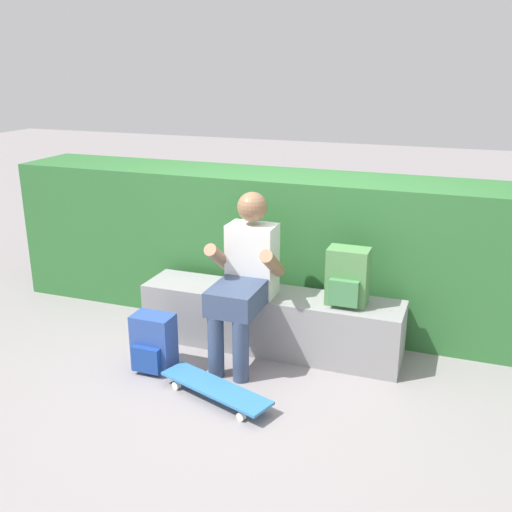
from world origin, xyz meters
TOP-DOWN VIEW (x-y plane):
  - ground_plane at (0.00, 0.00)m, footprint 24.00×24.00m
  - bench_main at (0.00, 0.44)m, footprint 1.93×0.40m
  - person_skater at (-0.12, 0.23)m, footprint 0.49×0.62m
  - skateboard_near_person at (-0.09, -0.36)m, footprint 0.82×0.45m
  - backpack_on_bench at (0.56, 0.43)m, footprint 0.28×0.23m
  - backpack_on_ground at (-0.65, -0.15)m, footprint 0.28×0.23m
  - hedge_row at (0.17, 1.08)m, footprint 5.20×0.67m

SIDE VIEW (x-z plane):
  - ground_plane at x=0.00m, z-range 0.00..0.00m
  - skateboard_near_person at x=-0.09m, z-range 0.03..0.12m
  - backpack_on_ground at x=-0.65m, z-range -0.01..0.39m
  - bench_main at x=0.00m, z-range 0.00..0.44m
  - hedge_row at x=0.17m, z-range 0.00..1.19m
  - backpack_on_bench at x=0.56m, z-range 0.43..0.83m
  - person_skater at x=-0.12m, z-range 0.04..1.23m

